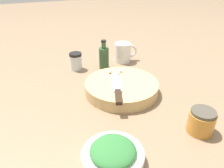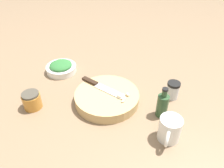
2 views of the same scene
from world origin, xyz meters
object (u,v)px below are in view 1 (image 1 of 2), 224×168
object	(u,v)px
herb_bowl	(113,155)
chef_knife	(117,88)
honey_jar	(201,121)
oil_bottle	(104,57)
garlic_cloves	(117,72)
spice_jar	(76,61)
coffee_mug	(123,52)
cutting_board	(122,87)

from	to	relation	value
herb_bowl	chef_knife	bearing A→B (deg)	-26.37
honey_jar	oil_bottle	distance (m)	0.56
chef_knife	garlic_cloves	bearing A→B (deg)	88.01
chef_knife	herb_bowl	distance (m)	0.30
spice_jar	honey_jar	xyz separation A→B (m)	(-0.59, -0.23, -0.00)
chef_knife	coffee_mug	world-z (taller)	coffee_mug
spice_jar	oil_bottle	bearing A→B (deg)	-106.06
cutting_board	coffee_mug	xyz separation A→B (m)	(0.28, -0.14, 0.03)
coffee_mug	spice_jar	bearing A→B (deg)	90.01
garlic_cloves	herb_bowl	size ratio (longest dim) A/B	0.42
cutting_board	honey_jar	distance (m)	0.33
chef_knife	garlic_cloves	size ratio (longest dim) A/B	3.41
herb_bowl	coffee_mug	xyz separation A→B (m)	(0.59, -0.31, 0.02)
garlic_cloves	spice_jar	distance (m)	0.24
herb_bowl	coffee_mug	size ratio (longest dim) A/B	1.35
chef_knife	garlic_cloves	xyz separation A→B (m)	(0.12, -0.05, 0.00)
chef_knife	coffee_mug	xyz separation A→B (m)	(0.33, -0.18, -0.00)
cutting_board	garlic_cloves	bearing A→B (deg)	-9.06
chef_knife	herb_bowl	size ratio (longest dim) A/B	1.42
coffee_mug	herb_bowl	bearing A→B (deg)	152.20
garlic_cloves	chef_knife	bearing A→B (deg)	156.99
oil_bottle	garlic_cloves	bearing A→B (deg)	177.06
coffee_mug	honey_jar	world-z (taller)	coffee_mug
coffee_mug	honey_jar	distance (m)	0.59
garlic_cloves	coffee_mug	distance (m)	0.25
herb_bowl	spice_jar	size ratio (longest dim) A/B	1.96
garlic_cloves	honey_jar	bearing A→B (deg)	-163.66
coffee_mug	oil_bottle	world-z (taller)	oil_bottle
coffee_mug	oil_bottle	xyz separation A→B (m)	(-0.04, 0.12, 0.01)
garlic_cloves	honey_jar	xyz separation A→B (m)	(-0.38, -0.11, -0.02)
spice_jar	coffee_mug	world-z (taller)	coffee_mug
herb_bowl	coffee_mug	bearing A→B (deg)	-27.80
honey_jar	oil_bottle	world-z (taller)	oil_bottle
herb_bowl	spice_jar	bearing A→B (deg)	-5.87
spice_jar	cutting_board	bearing A→B (deg)	-158.87
garlic_cloves	spice_jar	xyz separation A→B (m)	(0.21, 0.12, -0.01)
honey_jar	coffee_mug	bearing A→B (deg)	-1.90
chef_knife	oil_bottle	xyz separation A→B (m)	(0.29, -0.06, 0.01)
herb_bowl	oil_bottle	world-z (taller)	oil_bottle
chef_knife	coffee_mug	distance (m)	0.38
herb_bowl	oil_bottle	bearing A→B (deg)	-18.97
chef_knife	honey_jar	distance (m)	0.31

